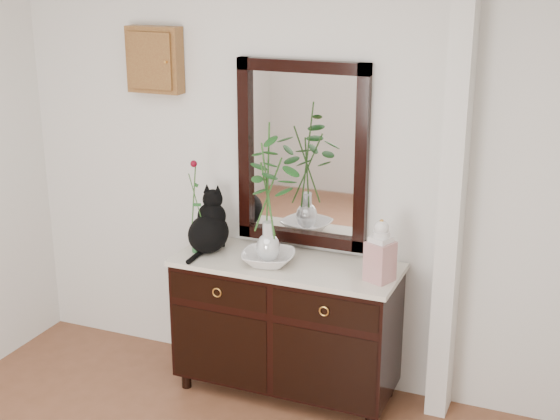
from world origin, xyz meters
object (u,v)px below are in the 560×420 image
at_px(cat, 208,221).
at_px(lotus_bowl, 268,258).
at_px(sideboard, 286,321).
at_px(ginger_jar, 380,250).

height_order(cat, lotus_bowl, cat).
xyz_separation_m(sideboard, ginger_jar, (0.57, -0.05, 0.55)).
relative_size(cat, lotus_bowl, 1.23).
bearing_deg(sideboard, lotus_bowl, -141.21).
bearing_deg(ginger_jar, sideboard, 174.82).
distance_m(lotus_bowl, ginger_jar, 0.67).
distance_m(sideboard, cat, 0.76).
bearing_deg(cat, ginger_jar, -5.15).
bearing_deg(ginger_jar, lotus_bowl, -178.46).
relative_size(cat, ginger_jar, 1.06).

